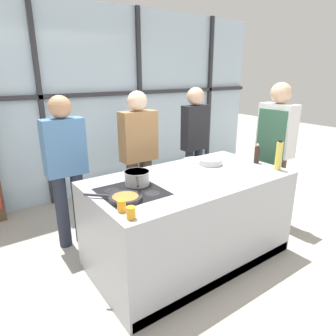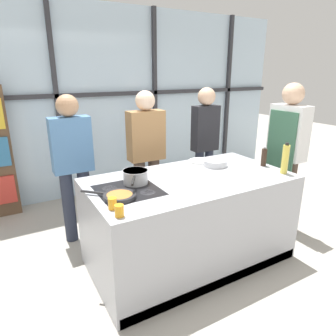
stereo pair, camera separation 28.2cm
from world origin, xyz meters
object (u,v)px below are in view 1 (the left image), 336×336
at_px(spectator_center_left, 139,151).
at_px(pepper_grinder, 257,154).
at_px(white_plate, 195,160).
at_px(mixing_bowl, 210,161).
at_px(juice_glass_near, 131,213).
at_px(saucepan, 137,177).
at_px(oil_bottle, 279,156).
at_px(frying_pan, 124,198).
at_px(spectator_far_left, 66,164).
at_px(juice_glass_far, 122,206).
at_px(chef, 275,146).
at_px(spectator_center_right, 194,139).

height_order(spectator_center_left, pepper_grinder, spectator_center_left).
bearing_deg(white_plate, mixing_bowl, -77.43).
height_order(white_plate, juice_glass_near, juice_glass_near).
distance_m(saucepan, white_plate, 0.95).
bearing_deg(oil_bottle, white_plate, 123.45).
distance_m(frying_pan, white_plate, 1.27).
relative_size(saucepan, mixing_bowl, 1.54).
height_order(spectator_far_left, oil_bottle, spectator_far_left).
height_order(white_plate, juice_glass_far, juice_glass_far).
xyz_separation_m(frying_pan, juice_glass_near, (-0.11, -0.31, 0.03)).
bearing_deg(oil_bottle, juice_glass_far, 177.93).
bearing_deg(chef, spectator_far_left, 67.90).
height_order(mixing_bowl, pepper_grinder, pepper_grinder).
distance_m(white_plate, juice_glass_near, 1.51).
xyz_separation_m(spectator_center_right, oil_bottle, (-0.00, -1.33, 0.06)).
relative_size(white_plate, juice_glass_near, 2.94).
bearing_deg(spectator_center_left, frying_pan, 54.84).
bearing_deg(saucepan, juice_glass_near, -123.59).
bearing_deg(oil_bottle, saucepan, 161.40).
bearing_deg(mixing_bowl, spectator_center_left, 118.88).
relative_size(spectator_far_left, white_plate, 6.36).
distance_m(chef, spectator_far_left, 2.45).
relative_size(spectator_center_left, pepper_grinder, 7.50).
height_order(spectator_center_right, white_plate, spectator_center_right).
bearing_deg(mixing_bowl, spectator_center_right, 60.60).
bearing_deg(frying_pan, pepper_grinder, 1.69).
height_order(chef, spectator_far_left, chef).
height_order(spectator_center_right, juice_glass_far, spectator_center_right).
xyz_separation_m(saucepan, pepper_grinder, (1.41, -0.19, 0.03)).
relative_size(spectator_far_left, mixing_bowl, 6.42).
xyz_separation_m(spectator_center_left, mixing_bowl, (0.44, -0.79, -0.01)).
bearing_deg(juice_glass_near, pepper_grinder, 11.32).
distance_m(spectator_center_left, mixing_bowl, 0.91).
height_order(saucepan, juice_glass_far, saucepan).
height_order(spectator_center_right, mixing_bowl, spectator_center_right).
xyz_separation_m(spectator_far_left, spectator_center_left, (0.88, -0.00, -0.00)).
relative_size(white_plate, mixing_bowl, 1.01).
bearing_deg(pepper_grinder, frying_pan, -178.31).
bearing_deg(frying_pan, oil_bottle, -7.91).
height_order(chef, saucepan, chef).
bearing_deg(spectator_far_left, juice_glass_far, 90.08).
bearing_deg(juice_glass_near, white_plate, 32.80).
distance_m(chef, mixing_bowl, 0.96).
height_order(white_plate, pepper_grinder, pepper_grinder).
distance_m(mixing_bowl, juice_glass_near, 1.45).
bearing_deg(spectator_far_left, oil_bottle, 143.07).
bearing_deg(juice_glass_near, spectator_center_left, 57.85).
relative_size(white_plate, pepper_grinder, 1.17).
bearing_deg(white_plate, saucepan, -163.31).
relative_size(frying_pan, mixing_bowl, 1.51).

